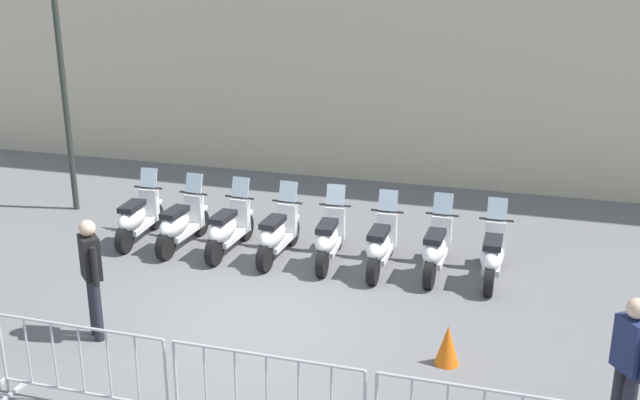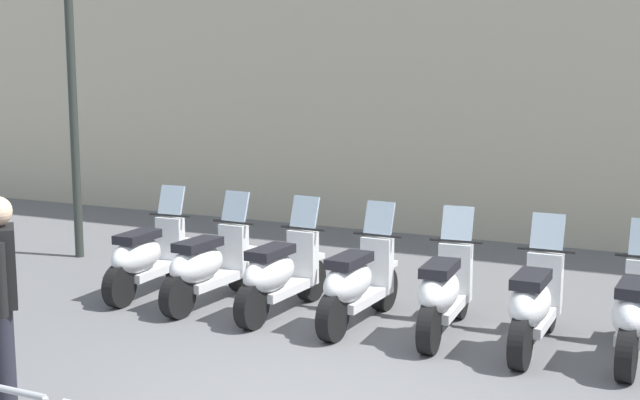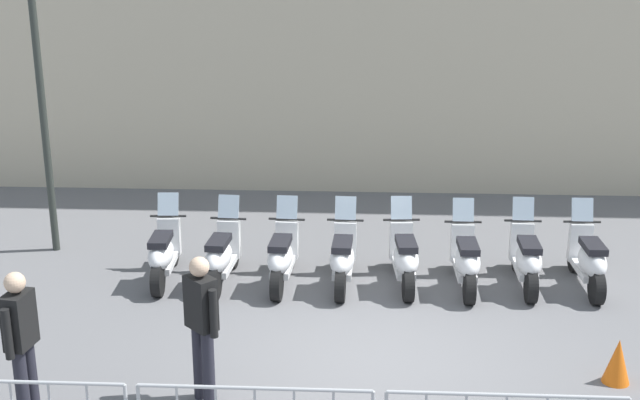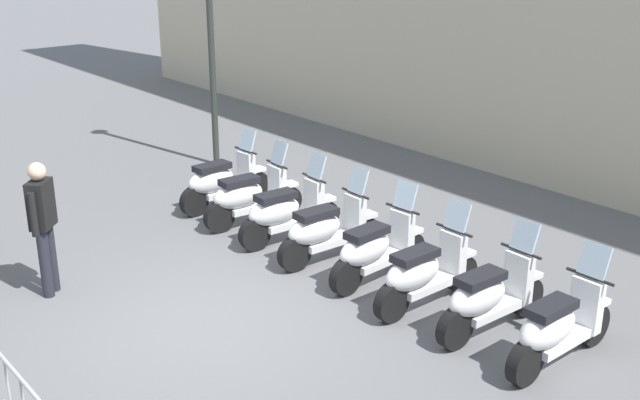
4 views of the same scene
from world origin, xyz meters
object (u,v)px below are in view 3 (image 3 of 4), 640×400
Objects in this scene: motorcycle_0 at (164,253)px; motorcycle_2 at (282,257)px; motorcycle_5 at (466,260)px; motorcycle_4 at (404,258)px; motorcycle_6 at (526,259)px; motorcycle_3 at (343,258)px; officer_mid_plaza at (202,321)px; motorcycle_1 at (222,256)px; traffic_cone at (618,361)px; motorcycle_7 at (588,260)px; street_lamp at (37,51)px; officer_near_row_end at (21,339)px.

motorcycle_0 is 1.80m from motorcycle_2.
motorcycle_5 is at bearing 6.42° from motorcycle_0.
motorcycle_6 is at bearing 8.47° from motorcycle_4.
motorcycle_2 is at bearing -171.22° from motorcycle_6.
motorcycle_0 is 1.00× the size of motorcycle_6.
officer_mid_plaza reaches higher than motorcycle_3.
motorcycle_1 and motorcycle_5 have the same top height.
traffic_cone is at bearing -25.47° from motorcycle_2.
motorcycle_6 is at bearing -173.07° from motorcycle_7.
motorcycle_4 is (3.59, 0.45, 0.00)m from motorcycle_0.
street_lamp is (-2.28, 0.99, 2.86)m from motorcycle_0.
motorcycle_1 is at bearing 159.48° from traffic_cone.
motorcycle_7 is (4.48, 0.66, 0.00)m from motorcycle_2.
motorcycle_2 and motorcycle_5 have the same top height.
officer_near_row_end is at bearing -103.81° from motorcycle_1.
motorcycle_0 is 6.58m from traffic_cone.
motorcycle_2 is 0.91m from motorcycle_3.
motorcycle_0 is 4.52m from motorcycle_5.
motorcycle_4 is (2.70, 0.41, 0.00)m from motorcycle_1.
motorcycle_2 reaches higher than traffic_cone.
officer_near_row_end is at bearing -139.54° from motorcycle_6.
motorcycle_3 is 3.14× the size of traffic_cone.
motorcycle_0 is 1.00× the size of motorcycle_3.
motorcycle_3 is at bearing -8.22° from street_lamp.
officer_near_row_end is (-5.46, -4.65, 0.53)m from motorcycle_6.
officer_near_row_end is (-2.77, -4.22, 0.53)m from motorcycle_3.
motorcycle_6 is 5.43m from officer_mid_plaza.
motorcycle_2 is at bearing -171.59° from motorcycle_7.
motorcycle_3 is 1.00× the size of officer_near_row_end.
motorcycle_5 is at bearing 7.31° from motorcycle_3.
motorcycle_5 and motorcycle_7 have the same top height.
motorcycle_0 is at bearing -23.53° from street_lamp.
motorcycle_5 is at bearing -4.12° from street_lamp.
motorcycle_1 and motorcycle_3 have the same top height.
motorcycle_5 is at bearing -166.80° from motorcycle_6.
motorcycle_2 and motorcycle_6 have the same top height.
street_lamp is 5.89m from officer_near_row_end.
street_lamp is at bearing 114.04° from officer_near_row_end.
traffic_cone is at bearing 17.22° from officer_near_row_end.
motorcycle_6 is at bearing 46.35° from officer_mid_plaza.
officer_mid_plaza is at bearing -77.01° from motorcycle_1.
motorcycle_0 and motorcycle_1 have the same top height.
street_lamp reaches higher than motorcycle_2.
motorcycle_2 is (0.90, 0.12, 0.00)m from motorcycle_1.
motorcycle_5 is 1.00× the size of officer_near_row_end.
officer_mid_plaza is at bearing -62.79° from motorcycle_0.
motorcycle_7 is (1.79, 0.32, 0.00)m from motorcycle_5.
officer_near_row_end is (-3.67, -4.39, 0.53)m from motorcycle_4.
motorcycle_4 is at bearing 50.07° from officer_near_row_end.
officer_mid_plaza is at bearing 23.25° from officer_near_row_end.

